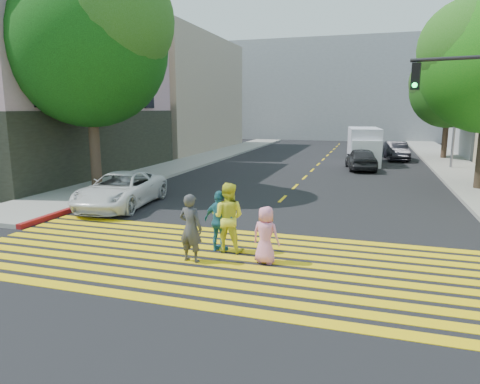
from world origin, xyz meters
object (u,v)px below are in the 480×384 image
at_px(tree_right_far, 451,86).
at_px(dark_car_parked, 396,151).
at_px(pedestrian_extra, 220,221).
at_px(dark_car_near, 361,159).
at_px(pedestrian_man, 191,228).
at_px(white_van, 364,147).
at_px(tree_left, 90,38).
at_px(white_sedan, 121,190).
at_px(silver_car, 367,146).
at_px(pedestrian_woman, 228,217).
at_px(pedestrian_child, 266,235).

xyz_separation_m(tree_right_far, dark_car_parked, (-3.44, -1.37, -4.69)).
bearing_deg(pedestrian_extra, dark_car_near, -85.35).
distance_m(pedestrian_man, white_van, 21.51).
distance_m(tree_left, tree_right_far, 25.00).
bearing_deg(dark_car_near, tree_left, 34.69).
distance_m(pedestrian_man, white_sedan, 6.92).
height_order(tree_left, silver_car, tree_left).
bearing_deg(pedestrian_extra, tree_left, -23.12).
distance_m(tree_left, dark_car_parked, 22.49).
relative_size(tree_left, pedestrian_man, 5.85).
relative_size(pedestrian_woman, dark_car_near, 0.45).
bearing_deg(dark_car_parked, tree_right_far, 16.22).
bearing_deg(white_van, pedestrian_woman, -103.90).
distance_m(pedestrian_child, pedestrian_extra, 1.44).
xyz_separation_m(silver_car, dark_car_parked, (2.11, -3.91, -0.04)).
xyz_separation_m(pedestrian_extra, dark_car_near, (3.06, 17.13, -0.12)).
relative_size(tree_right_far, dark_car_near, 1.97).
distance_m(tree_left, pedestrian_man, 12.20).
xyz_separation_m(tree_left, tree_right_far, (17.02, 18.26, -1.31)).
relative_size(pedestrian_man, pedestrian_woman, 0.93).
xyz_separation_m(dark_car_near, white_van, (0.05, 3.13, 0.47)).
xyz_separation_m(tree_left, silver_car, (11.47, 20.80, -5.97)).
distance_m(tree_left, pedestrian_extra, 11.94).
bearing_deg(pedestrian_woman, pedestrian_extra, 20.33).
bearing_deg(pedestrian_extra, pedestrian_man, 81.85).
bearing_deg(dark_car_near, silver_car, -100.11).
relative_size(pedestrian_extra, dark_car_near, 0.40).
distance_m(tree_left, dark_car_near, 16.68).
distance_m(pedestrian_woman, white_sedan, 6.74).
distance_m(pedestrian_child, silver_car, 27.75).
bearing_deg(pedestrian_woman, tree_left, -38.53).
height_order(tree_left, white_sedan, tree_left).
height_order(silver_car, dark_car_parked, silver_car).
height_order(pedestrian_woman, dark_car_near, pedestrian_woman).
relative_size(tree_left, pedestrian_extra, 6.13).
bearing_deg(pedestrian_woman, silver_car, -98.07).
relative_size(tree_right_far, dark_car_parked, 1.95).
bearing_deg(pedestrian_extra, silver_car, -82.07).
distance_m(pedestrian_child, dark_car_near, 17.71).
height_order(pedestrian_extra, dark_car_near, pedestrian_extra).
bearing_deg(pedestrian_child, pedestrian_woman, -14.33).
bearing_deg(pedestrian_woman, white_sedan, -35.46).
relative_size(dark_car_near, dark_car_parked, 0.99).
relative_size(pedestrian_child, dark_car_parked, 0.34).
xyz_separation_m(tree_left, pedestrian_man, (7.80, -7.34, -5.83)).
relative_size(pedestrian_child, silver_car, 0.29).
distance_m(white_sedan, white_van, 18.52).
bearing_deg(dark_car_near, pedestrian_child, 75.52).
xyz_separation_m(white_sedan, dark_car_near, (8.46, 13.30, 0.03)).
bearing_deg(white_sedan, tree_left, 131.79).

